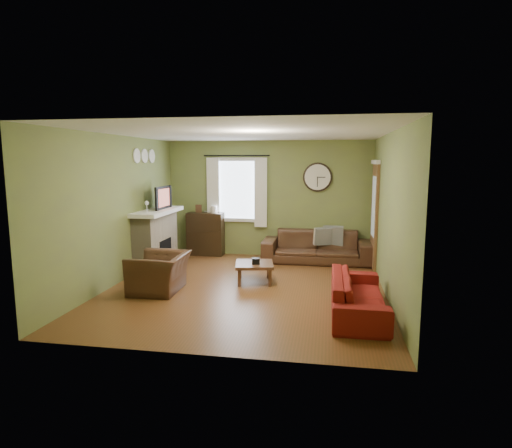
% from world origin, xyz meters
% --- Properties ---
extents(floor, '(4.60, 5.20, 0.00)m').
position_xyz_m(floor, '(0.00, 0.00, 0.00)').
color(floor, brown).
rests_on(floor, ground).
extents(ceiling, '(4.60, 5.20, 0.00)m').
position_xyz_m(ceiling, '(0.00, 0.00, 2.60)').
color(ceiling, white).
rests_on(ceiling, ground).
extents(wall_left, '(0.00, 5.20, 2.60)m').
position_xyz_m(wall_left, '(-2.30, 0.00, 1.30)').
color(wall_left, olive).
rests_on(wall_left, ground).
extents(wall_right, '(0.00, 5.20, 2.60)m').
position_xyz_m(wall_right, '(2.30, 0.00, 1.30)').
color(wall_right, olive).
rests_on(wall_right, ground).
extents(wall_back, '(4.60, 0.00, 2.60)m').
position_xyz_m(wall_back, '(0.00, 2.60, 1.30)').
color(wall_back, olive).
rests_on(wall_back, ground).
extents(wall_front, '(4.60, 0.00, 2.60)m').
position_xyz_m(wall_front, '(0.00, -2.60, 1.30)').
color(wall_front, olive).
rests_on(wall_front, ground).
extents(fireplace, '(0.40, 1.40, 1.10)m').
position_xyz_m(fireplace, '(-2.10, 1.15, 0.55)').
color(fireplace, tan).
rests_on(fireplace, floor).
extents(firebox, '(0.04, 0.60, 0.55)m').
position_xyz_m(firebox, '(-1.91, 1.15, 0.30)').
color(firebox, black).
rests_on(firebox, fireplace).
extents(mantel, '(0.58, 1.60, 0.08)m').
position_xyz_m(mantel, '(-2.07, 1.15, 1.14)').
color(mantel, white).
rests_on(mantel, fireplace).
extents(tv, '(0.08, 0.60, 0.35)m').
position_xyz_m(tv, '(-2.05, 1.30, 1.35)').
color(tv, black).
rests_on(tv, mantel).
extents(tv_screen, '(0.02, 0.62, 0.36)m').
position_xyz_m(tv_screen, '(-1.97, 1.30, 1.41)').
color(tv_screen, '#994C3F').
rests_on(tv_screen, mantel).
extents(medallion_left, '(0.28, 0.28, 0.03)m').
position_xyz_m(medallion_left, '(-2.28, 0.80, 2.25)').
color(medallion_left, white).
rests_on(medallion_left, wall_left).
extents(medallion_mid, '(0.28, 0.28, 0.03)m').
position_xyz_m(medallion_mid, '(-2.28, 1.15, 2.25)').
color(medallion_mid, white).
rests_on(medallion_mid, wall_left).
extents(medallion_right, '(0.28, 0.28, 0.03)m').
position_xyz_m(medallion_right, '(-2.28, 1.50, 2.25)').
color(medallion_right, white).
rests_on(medallion_right, wall_left).
extents(window_pane, '(1.00, 0.02, 1.30)m').
position_xyz_m(window_pane, '(-0.70, 2.58, 1.50)').
color(window_pane, silver).
rests_on(window_pane, wall_back).
extents(curtain_rod, '(0.03, 0.03, 1.50)m').
position_xyz_m(curtain_rod, '(-0.70, 2.48, 2.27)').
color(curtain_rod, black).
rests_on(curtain_rod, wall_back).
extents(curtain_left, '(0.28, 0.04, 1.55)m').
position_xyz_m(curtain_left, '(-1.25, 2.48, 1.45)').
color(curtain_left, white).
rests_on(curtain_left, wall_back).
extents(curtain_right, '(0.28, 0.04, 1.55)m').
position_xyz_m(curtain_right, '(-0.15, 2.48, 1.45)').
color(curtain_right, white).
rests_on(curtain_right, wall_back).
extents(wall_clock, '(0.64, 0.06, 0.64)m').
position_xyz_m(wall_clock, '(1.10, 2.55, 1.80)').
color(wall_clock, white).
rests_on(wall_clock, wall_back).
extents(door, '(0.05, 0.90, 2.10)m').
position_xyz_m(door, '(2.27, 1.85, 1.05)').
color(door, brown).
rests_on(door, floor).
extents(bookshelf, '(0.82, 0.35, 0.98)m').
position_xyz_m(bookshelf, '(-1.42, 2.40, 0.49)').
color(bookshelf, black).
rests_on(bookshelf, floor).
extents(book, '(0.25, 0.28, 0.02)m').
position_xyz_m(book, '(-1.54, 2.66, 0.96)').
color(book, '#4E301E').
rests_on(book, bookshelf).
extents(sofa_brown, '(2.29, 0.90, 0.67)m').
position_xyz_m(sofa_brown, '(1.12, 2.13, 0.33)').
color(sofa_brown, '#402719').
rests_on(sofa_brown, floor).
extents(pillow_left, '(0.43, 0.15, 0.43)m').
position_xyz_m(pillow_left, '(1.47, 2.28, 0.55)').
color(pillow_left, slate).
rests_on(pillow_left, sofa_brown).
extents(pillow_right, '(0.39, 0.23, 0.37)m').
position_xyz_m(pillow_right, '(1.24, 2.19, 0.55)').
color(pillow_right, slate).
rests_on(pillow_right, sofa_brown).
extents(sofa_red, '(0.73, 1.87, 0.55)m').
position_xyz_m(sofa_red, '(1.80, -0.94, 0.27)').
color(sofa_red, maroon).
rests_on(sofa_red, floor).
extents(armchair, '(0.87, 0.99, 0.63)m').
position_xyz_m(armchair, '(-1.39, -0.42, 0.31)').
color(armchair, '#402719').
rests_on(armchair, floor).
extents(coffee_table, '(0.77, 0.77, 0.35)m').
position_xyz_m(coffee_table, '(0.08, 0.37, 0.18)').
color(coffee_table, '#4E301E').
rests_on(coffee_table, floor).
extents(tissue_box, '(0.16, 0.16, 0.10)m').
position_xyz_m(tissue_box, '(0.11, 0.30, 0.40)').
color(tissue_box, black).
rests_on(tissue_box, coffee_table).
extents(wine_glass_a, '(0.08, 0.08, 0.22)m').
position_xyz_m(wine_glass_a, '(-2.05, 0.66, 1.29)').
color(wine_glass_a, white).
rests_on(wine_glass_a, mantel).
extents(wine_glass_b, '(0.07, 0.07, 0.21)m').
position_xyz_m(wine_glass_b, '(-2.05, 0.66, 1.28)').
color(wine_glass_b, white).
rests_on(wine_glass_b, mantel).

